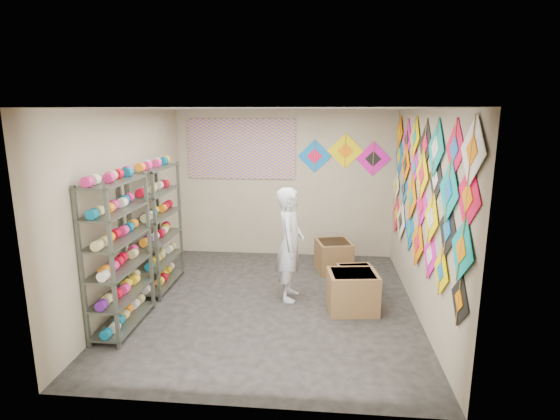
# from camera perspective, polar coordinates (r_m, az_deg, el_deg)

# --- Properties ---
(ground) EXTENTS (4.50, 4.50, 0.00)m
(ground) POSITION_cam_1_polar(r_m,az_deg,el_deg) (6.36, -1.18, -12.09)
(ground) COLOR black
(room_walls) EXTENTS (4.50, 4.50, 4.50)m
(room_walls) POSITION_cam_1_polar(r_m,az_deg,el_deg) (5.86, -1.25, 2.67)
(room_walls) COLOR tan
(room_walls) RESTS_ON ground
(shelf_rack_front) EXTENTS (0.40, 1.10, 1.90)m
(shelf_rack_front) POSITION_cam_1_polar(r_m,az_deg,el_deg) (5.73, -20.32, -5.54)
(shelf_rack_front) COLOR #4C5147
(shelf_rack_front) RESTS_ON ground
(shelf_rack_back) EXTENTS (0.40, 1.10, 1.90)m
(shelf_rack_back) POSITION_cam_1_polar(r_m,az_deg,el_deg) (6.87, -15.70, -2.25)
(shelf_rack_back) COLOR #4C5147
(shelf_rack_back) RESTS_ON ground
(string_spools) EXTENTS (0.12, 2.36, 0.12)m
(string_spools) POSITION_cam_1_polar(r_m,az_deg,el_deg) (6.27, -17.85, -2.92)
(string_spools) COLOR #E92777
(string_spools) RESTS_ON ground
(kite_wall_display) EXTENTS (0.06, 4.34, 2.05)m
(kite_wall_display) POSITION_cam_1_polar(r_m,az_deg,el_deg) (5.97, 17.99, 2.43)
(kite_wall_display) COLOR black
(kite_wall_display) RESTS_ON room_walls
(back_wall_kites) EXTENTS (1.68, 0.02, 0.78)m
(back_wall_kites) POSITION_cam_1_polar(r_m,az_deg,el_deg) (8.02, 8.44, 7.08)
(back_wall_kites) COLOR blue
(back_wall_kites) RESTS_ON room_walls
(poster) EXTENTS (2.00, 0.01, 1.10)m
(poster) POSITION_cam_1_polar(r_m,az_deg,el_deg) (8.13, -5.09, 7.94)
(poster) COLOR #5E4FAB
(poster) RESTS_ON room_walls
(shopkeeper) EXTENTS (0.64, 0.46, 1.64)m
(shopkeeper) POSITION_cam_1_polar(r_m,az_deg,el_deg) (6.25, 1.33, -4.48)
(shopkeeper) COLOR silver
(shopkeeper) RESTS_ON ground
(carton_a) EXTENTS (0.72, 0.62, 0.55)m
(carton_a) POSITION_cam_1_polar(r_m,az_deg,el_deg) (6.13, 9.44, -10.48)
(carton_a) COLOR brown
(carton_a) RESTS_ON ground
(carton_b) EXTENTS (0.58, 0.51, 0.42)m
(carton_b) POSITION_cam_1_polar(r_m,az_deg,el_deg) (6.69, 9.84, -9.06)
(carton_b) COLOR brown
(carton_b) RESTS_ON ground
(carton_c) EXTENTS (0.67, 0.71, 0.53)m
(carton_c) POSITION_cam_1_polar(r_m,az_deg,el_deg) (7.54, 7.01, -6.01)
(carton_c) COLOR brown
(carton_c) RESTS_ON ground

